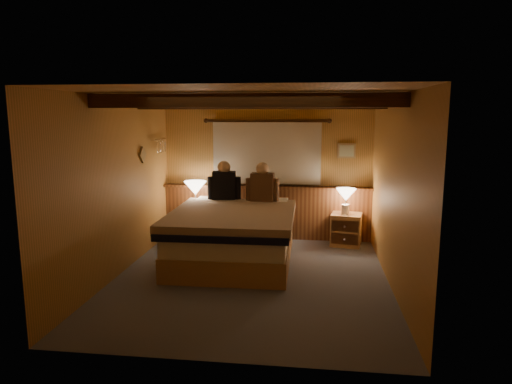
% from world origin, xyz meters
% --- Properties ---
extents(floor, '(4.20, 4.20, 0.00)m').
position_xyz_m(floor, '(0.00, 0.00, 0.00)').
color(floor, '#4F545D').
rests_on(floor, ground).
extents(ceiling, '(4.20, 4.20, 0.00)m').
position_xyz_m(ceiling, '(0.00, 0.00, 2.40)').
color(ceiling, tan).
rests_on(ceiling, wall_back).
extents(wall_back, '(3.60, 0.00, 3.60)m').
position_xyz_m(wall_back, '(0.00, 2.10, 1.20)').
color(wall_back, '#C58946').
rests_on(wall_back, floor).
extents(wall_left, '(0.00, 4.20, 4.20)m').
position_xyz_m(wall_left, '(-1.80, 0.00, 1.20)').
color(wall_left, '#C58946').
rests_on(wall_left, floor).
extents(wall_right, '(0.00, 4.20, 4.20)m').
position_xyz_m(wall_right, '(1.80, 0.00, 1.20)').
color(wall_right, '#C58946').
rests_on(wall_right, floor).
extents(wall_front, '(3.60, 0.00, 3.60)m').
position_xyz_m(wall_front, '(0.00, -2.10, 1.20)').
color(wall_front, '#C58946').
rests_on(wall_front, floor).
extents(wainscot, '(3.60, 0.23, 0.94)m').
position_xyz_m(wainscot, '(0.00, 2.04, 0.49)').
color(wainscot, brown).
rests_on(wainscot, wall_back).
extents(curtain_window, '(2.18, 0.09, 1.11)m').
position_xyz_m(curtain_window, '(0.00, 2.03, 1.52)').
color(curtain_window, '#4A2C12').
rests_on(curtain_window, wall_back).
extents(ceiling_beams, '(3.60, 1.65, 0.16)m').
position_xyz_m(ceiling_beams, '(0.00, 0.15, 2.31)').
color(ceiling_beams, '#4A2C12').
rests_on(ceiling_beams, ceiling).
extents(coat_rail, '(0.05, 0.55, 0.24)m').
position_xyz_m(coat_rail, '(-1.72, 1.58, 1.67)').
color(coat_rail, silver).
rests_on(coat_rail, wall_left).
extents(framed_print, '(0.30, 0.04, 0.25)m').
position_xyz_m(framed_print, '(1.35, 2.08, 1.55)').
color(framed_print, '#A18350').
rests_on(framed_print, wall_back).
extents(bed, '(1.78, 2.29, 0.78)m').
position_xyz_m(bed, '(-0.35, 0.71, 0.40)').
color(bed, tan).
rests_on(bed, floor).
extents(nightstand_left, '(0.58, 0.54, 0.54)m').
position_xyz_m(nightstand_left, '(-1.23, 1.68, 0.27)').
color(nightstand_left, tan).
rests_on(nightstand_left, floor).
extents(nightstand_right, '(0.55, 0.51, 0.53)m').
position_xyz_m(nightstand_right, '(1.36, 1.76, 0.27)').
color(nightstand_right, tan).
rests_on(nightstand_right, floor).
extents(lamp_left, '(0.38, 0.38, 0.50)m').
position_xyz_m(lamp_left, '(-1.18, 1.70, 0.89)').
color(lamp_left, white).
rests_on(lamp_left, nightstand_left).
extents(lamp_right, '(0.33, 0.33, 0.43)m').
position_xyz_m(lamp_right, '(1.34, 1.73, 0.83)').
color(lamp_right, white).
rests_on(lamp_right, nightstand_right).
extents(person_left, '(0.55, 0.26, 0.67)m').
position_xyz_m(person_left, '(-0.65, 1.55, 1.03)').
color(person_left, black).
rests_on(person_left, bed).
extents(person_right, '(0.54, 0.23, 0.66)m').
position_xyz_m(person_right, '(-0.01, 1.47, 1.03)').
color(person_right, '#4C321E').
rests_on(person_right, bed).
extents(duffel_bag, '(0.50, 0.38, 0.32)m').
position_xyz_m(duffel_bag, '(-1.17, 1.44, 0.14)').
color(duffel_bag, black).
rests_on(duffel_bag, floor).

